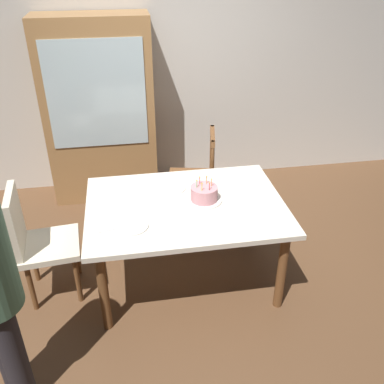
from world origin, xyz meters
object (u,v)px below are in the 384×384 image
object	(u,v)px
chair_upholstered	(36,239)
plate_far_side	(172,188)
dining_table	(186,213)
chair_spindle_back	(194,180)
plate_near_celebrant	(133,226)
birthday_cake	(204,194)
china_cabinet	(100,112)

from	to	relation	value
chair_upholstered	plate_far_side	bearing A→B (deg)	12.33
dining_table	chair_spindle_back	size ratio (longest dim) A/B	1.59
plate_near_celebrant	birthday_cake	bearing A→B (deg)	25.27
dining_table	chair_spindle_back	bearing A→B (deg)	75.90
plate_near_celebrant	chair_upholstered	distance (m)	0.80
birthday_cake	plate_far_side	world-z (taller)	birthday_cake
plate_near_celebrant	plate_far_side	xyz separation A→B (m)	(0.34, 0.49, 0.00)
plate_far_side	chair_upholstered	world-z (taller)	chair_upholstered
plate_near_celebrant	chair_spindle_back	bearing A→B (deg)	60.18
plate_near_celebrant	chair_upholstered	xyz separation A→B (m)	(-0.73, 0.25, -0.21)
dining_table	chair_upholstered	xyz separation A→B (m)	(-1.14, 0.01, -0.12)
plate_near_celebrant	china_cabinet	world-z (taller)	china_cabinet
dining_table	plate_near_celebrant	distance (m)	0.49
plate_near_celebrant	china_cabinet	xyz separation A→B (m)	(-0.24, 1.80, 0.21)
plate_near_celebrant	chair_spindle_back	xyz separation A→B (m)	(0.63, 1.10, -0.28)
dining_table	birthday_cake	size ratio (longest dim) A/B	5.39
dining_table	china_cabinet	distance (m)	1.72
china_cabinet	dining_table	bearing A→B (deg)	-67.33
plate_near_celebrant	chair_spindle_back	distance (m)	1.30
china_cabinet	birthday_cake	bearing A→B (deg)	-62.52
plate_far_side	china_cabinet	distance (m)	1.45
birthday_cake	chair_upholstered	size ratio (longest dim) A/B	0.29
plate_near_celebrant	china_cabinet	bearing A→B (deg)	97.44
dining_table	chair_upholstered	size ratio (longest dim) A/B	1.59
chair_upholstered	plate_near_celebrant	bearing A→B (deg)	-19.25
birthday_cake	chair_upholstered	distance (m)	1.32
dining_table	plate_near_celebrant	bearing A→B (deg)	-149.57
dining_table	chair_upholstered	bearing A→B (deg)	179.48
china_cabinet	chair_upholstered	bearing A→B (deg)	-107.69
dining_table	chair_spindle_back	xyz separation A→B (m)	(0.22, 0.86, -0.19)
chair_upholstered	china_cabinet	size ratio (longest dim) A/B	0.50
birthday_cake	china_cabinet	world-z (taller)	china_cabinet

